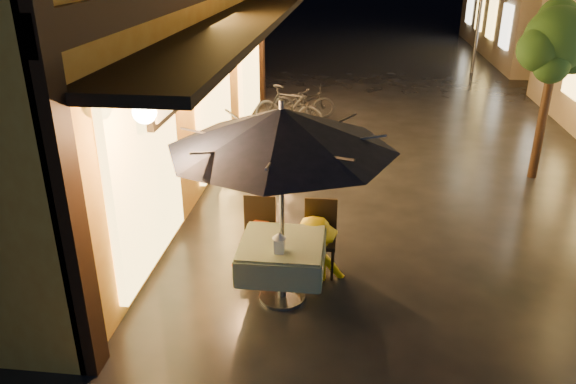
# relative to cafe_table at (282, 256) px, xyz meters

# --- Properties ---
(ground) EXTENTS (90.00, 90.00, 0.00)m
(ground) POSITION_rel_cafe_table_xyz_m (1.72, -0.07, -0.59)
(ground) COLOR black
(ground) RESTS_ON ground
(street_tree) EXTENTS (1.43, 1.20, 3.15)m
(street_tree) POSITION_rel_cafe_table_xyz_m (4.14, 4.44, 1.83)
(street_tree) COLOR black
(street_tree) RESTS_ON ground
(cafe_table) EXTENTS (0.99, 0.99, 0.78)m
(cafe_table) POSITION_rel_cafe_table_xyz_m (0.00, 0.00, 0.00)
(cafe_table) COLOR #59595E
(cafe_table) RESTS_ON ground
(patio_umbrella) EXTENTS (2.55, 2.55, 2.46)m
(patio_umbrella) POSITION_rel_cafe_table_xyz_m (0.00, 0.00, 1.56)
(patio_umbrella) COLOR #59595E
(patio_umbrella) RESTS_ON ground
(cafe_chair_left) EXTENTS (0.42, 0.42, 0.97)m
(cafe_chair_left) POSITION_rel_cafe_table_xyz_m (-0.40, 0.74, -0.05)
(cafe_chair_left) COLOR black
(cafe_chair_left) RESTS_ON ground
(cafe_chair_right) EXTENTS (0.42, 0.42, 0.97)m
(cafe_chair_right) POSITION_rel_cafe_table_xyz_m (0.40, 0.74, -0.05)
(cafe_chair_right) COLOR black
(cafe_chair_right) RESTS_ON ground
(table_lantern) EXTENTS (0.16, 0.16, 0.25)m
(table_lantern) POSITION_rel_cafe_table_xyz_m (0.00, -0.25, 0.33)
(table_lantern) COLOR white
(table_lantern) RESTS_ON cafe_table
(person_orange) EXTENTS (0.81, 0.70, 1.44)m
(person_orange) POSITION_rel_cafe_table_xyz_m (-0.40, 0.57, 0.13)
(person_orange) COLOR orange
(person_orange) RESTS_ON ground
(person_yellow) EXTENTS (1.11, 0.74, 1.60)m
(person_yellow) POSITION_rel_cafe_table_xyz_m (0.34, 0.57, 0.21)
(person_yellow) COLOR yellow
(person_yellow) RESTS_ON ground
(bicycle_0) EXTENTS (1.64, 0.59, 0.86)m
(bicycle_0) POSITION_rel_cafe_table_xyz_m (-0.81, 3.35, -0.16)
(bicycle_0) COLOR black
(bicycle_0) RESTS_ON ground
(bicycle_1) EXTENTS (1.56, 0.73, 0.90)m
(bicycle_1) POSITION_rel_cafe_table_xyz_m (-0.70, 3.89, -0.14)
(bicycle_1) COLOR black
(bicycle_1) RESTS_ON ground
(bicycle_2) EXTENTS (1.60, 0.97, 0.79)m
(bicycle_2) POSITION_rel_cafe_table_xyz_m (-0.51, 4.97, -0.19)
(bicycle_2) COLOR black
(bicycle_2) RESTS_ON ground
(bicycle_3) EXTENTS (1.84, 1.11, 1.07)m
(bicycle_3) POSITION_rel_cafe_table_xyz_m (-0.68, 6.64, -0.05)
(bicycle_3) COLOR black
(bicycle_3) RESTS_ON ground
(bicycle_4) EXTENTS (1.52, 0.56, 0.79)m
(bicycle_4) POSITION_rel_cafe_table_xyz_m (-0.46, 7.93, -0.19)
(bicycle_4) COLOR black
(bicycle_4) RESTS_ON ground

